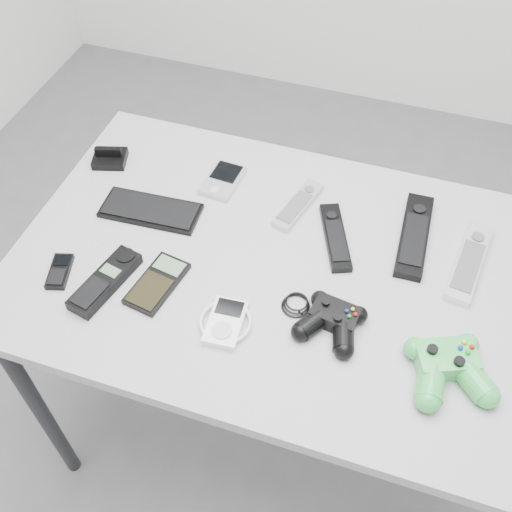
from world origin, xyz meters
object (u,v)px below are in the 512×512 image
(pda, at_px, (223,180))
(mp3_player, at_px, (225,322))
(pda_keyboard, at_px, (151,210))
(remote_black_b, at_px, (414,235))
(remote_silver_b, at_px, (469,261))
(controller_green, at_px, (449,366))
(calculator, at_px, (157,283))
(remote_silver_a, at_px, (298,204))
(cordless_handset, at_px, (105,281))
(remote_black_a, at_px, (335,236))
(controller_black, at_px, (332,320))
(desk, at_px, (284,284))
(mobile_phone, at_px, (60,271))

(pda, relative_size, mp3_player, 1.07)
(pda_keyboard, relative_size, remote_black_b, 0.93)
(remote_silver_b, relative_size, controller_green, 1.40)
(pda_keyboard, distance_m, remote_silver_b, 0.73)
(calculator, height_order, mp3_player, mp3_player)
(remote_silver_a, xyz_separation_m, controller_green, (0.39, -0.34, 0.02))
(remote_black_b, height_order, cordless_handset, cordless_handset)
(pda_keyboard, bearing_deg, remote_black_a, 3.71)
(controller_green, bearing_deg, calculator, 155.15)
(controller_black, bearing_deg, remote_black_b, 75.95)
(pda_keyboard, relative_size, controller_green, 1.39)
(remote_silver_a, xyz_separation_m, remote_black_b, (0.28, -0.01, 0.00))
(desk, xyz_separation_m, controller_black, (0.13, -0.12, 0.09))
(pda, height_order, remote_silver_b, remote_silver_b)
(remote_black_a, bearing_deg, pda_keyboard, 164.60)
(desk, distance_m, controller_green, 0.41)
(controller_black, bearing_deg, remote_silver_b, 53.94)
(mp3_player, height_order, controller_black, controller_black)
(pda_keyboard, distance_m, remote_black_a, 0.44)
(pda_keyboard, xyz_separation_m, controller_green, (0.71, -0.21, 0.02))
(remote_silver_a, relative_size, calculator, 1.15)
(pda, distance_m, mp3_player, 0.42)
(remote_black_b, bearing_deg, controller_black, -114.38)
(pda_keyboard, xyz_separation_m, pda, (0.13, 0.15, 0.00))
(remote_silver_a, height_order, controller_green, controller_green)
(calculator, height_order, controller_black, controller_black)
(pda, bearing_deg, cordless_handset, -104.73)
(desk, relative_size, mp3_player, 10.50)
(pda_keyboard, relative_size, calculator, 1.54)
(pda, relative_size, controller_green, 0.73)
(calculator, height_order, controller_green, controller_green)
(remote_silver_b, bearing_deg, controller_green, -85.22)
(remote_black_a, bearing_deg, controller_black, -100.69)
(remote_silver_b, bearing_deg, calculator, -149.08)
(cordless_handset, bearing_deg, mp3_player, 9.29)
(pda, xyz_separation_m, mobile_phone, (-0.23, -0.38, -0.00))
(desk, height_order, remote_black_a, remote_black_a)
(controller_black, relative_size, controller_green, 1.33)
(remote_silver_b, bearing_deg, remote_silver_a, -179.67)
(desk, height_order, pda_keyboard, pda_keyboard)
(remote_silver_a, distance_m, remote_black_b, 0.28)
(desk, distance_m, pda, 0.31)
(pda, xyz_separation_m, remote_silver_a, (0.20, -0.02, -0.00))
(remote_black_a, bearing_deg, mp3_player, -140.22)
(pda_keyboard, height_order, remote_black_b, remote_black_b)
(calculator, distance_m, mp3_player, 0.18)
(desk, height_order, controller_black, controller_black)
(cordless_handset, bearing_deg, desk, 38.94)
(remote_black_a, height_order, mobile_phone, remote_black_a)
(controller_black, bearing_deg, mobile_phone, -166.12)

